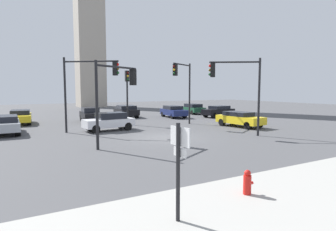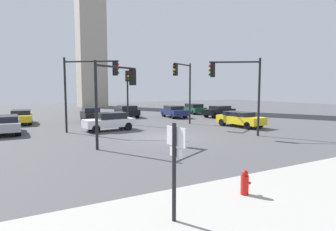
% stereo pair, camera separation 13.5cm
% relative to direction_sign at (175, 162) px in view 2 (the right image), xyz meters
% --- Properties ---
extents(ground_plane, '(104.72, 104.72, 0.00)m').
position_rel_direction_sign_xyz_m(ground_plane, '(5.70, 11.27, -1.61)').
color(ground_plane, '#4C4C4F').
extents(sidewalk_corner, '(34.46, 4.34, 0.15)m').
position_rel_direction_sign_xyz_m(sidewalk_corner, '(5.70, -0.25, -1.53)').
color(sidewalk_corner, '#A8A59E').
rests_on(sidewalk_corner, ground_plane).
extents(direction_sign, '(0.18, 0.68, 2.39)m').
position_rel_direction_sign_xyz_m(direction_sign, '(0.00, 0.00, 0.00)').
color(direction_sign, black).
rests_on(direction_sign, ground_plane).
extents(traffic_light_0, '(3.53, 2.67, 5.71)m').
position_rel_direction_sign_xyz_m(traffic_light_0, '(1.59, 15.72, 2.46)').
color(traffic_light_0, black).
rests_on(traffic_light_0, ground_plane).
extents(traffic_light_1, '(3.08, 2.10, 5.51)m').
position_rel_direction_sign_xyz_m(traffic_light_1, '(10.52, 9.59, 2.31)').
color(traffic_light_1, black).
rests_on(traffic_light_1, ground_plane).
extents(traffic_light_2, '(0.33, 0.46, 5.04)m').
position_rel_direction_sign_xyz_m(traffic_light_2, '(5.92, 19.18, 1.91)').
color(traffic_light_2, black).
rests_on(traffic_light_2, ground_plane).
extents(traffic_light_3, '(3.07, 1.80, 4.89)m').
position_rel_direction_sign_xyz_m(traffic_light_3, '(1.97, 10.37, 1.87)').
color(traffic_light_3, black).
rests_on(traffic_light_3, ground_plane).
extents(traffic_light_4, '(2.79, 1.75, 5.74)m').
position_rel_direction_sign_xyz_m(traffic_light_4, '(10.22, 16.27, 2.48)').
color(traffic_light_4, black).
rests_on(traffic_light_4, ground_plane).
extents(fire_hydrant, '(0.34, 0.24, 0.76)m').
position_rel_direction_sign_xyz_m(fire_hydrant, '(2.71, 0.46, -1.10)').
color(fire_hydrant, red).
rests_on(fire_hydrant, ground_plane).
extents(car_0, '(2.21, 4.19, 1.38)m').
position_rel_direction_sign_xyz_m(car_0, '(13.10, 23.02, -0.88)').
color(car_0, navy).
rests_on(car_0, ground_plane).
extents(car_1, '(2.26, 4.46, 1.33)m').
position_rel_direction_sign_xyz_m(car_1, '(14.11, 12.99, -0.89)').
color(car_1, yellow).
rests_on(car_1, ground_plane).
extents(car_2, '(2.12, 4.59, 1.39)m').
position_rel_direction_sign_xyz_m(car_2, '(-4.10, 18.30, -0.85)').
color(car_2, '#ADB2B7').
rests_on(car_2, ground_plane).
extents(car_3, '(4.08, 2.00, 1.45)m').
position_rel_direction_sign_xyz_m(car_3, '(3.29, 16.31, -0.85)').
color(car_3, silver).
rests_on(car_3, ground_plane).
extents(car_4, '(1.99, 4.31, 1.47)m').
position_rel_direction_sign_xyz_m(car_4, '(3.38, 23.03, -0.83)').
color(car_4, black).
rests_on(car_4, ground_plane).
extents(car_5, '(4.06, 2.06, 1.35)m').
position_rel_direction_sign_xyz_m(car_5, '(17.97, 20.73, -0.87)').
color(car_5, black).
rests_on(car_5, ground_plane).
extents(car_6, '(2.58, 4.93, 1.41)m').
position_rel_direction_sign_xyz_m(car_6, '(8.35, 26.15, -0.84)').
color(car_6, black).
rests_on(car_6, ground_plane).
extents(car_7, '(2.10, 4.46, 1.34)m').
position_rel_direction_sign_xyz_m(car_7, '(-2.89, 24.56, -0.88)').
color(car_7, yellow).
rests_on(car_7, ground_plane).
extents(car_8, '(2.03, 4.09, 1.36)m').
position_rel_direction_sign_xyz_m(car_8, '(17.90, 26.13, -0.89)').
color(car_8, '#19472D').
rests_on(car_8, ground_plane).
extents(skyline_tower, '(4.82, 4.82, 38.00)m').
position_rel_direction_sign_xyz_m(skyline_tower, '(9.55, 48.32, 17.39)').
color(skyline_tower, '#A89E8E').
rests_on(skyline_tower, ground_plane).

